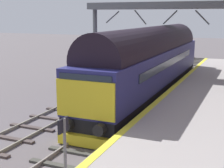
% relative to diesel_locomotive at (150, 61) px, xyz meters
% --- Properties ---
extents(ground_plane, '(140.00, 140.00, 0.00)m').
position_rel_diesel_locomotive_xyz_m(ground_plane, '(-0.00, -7.37, -2.48)').
color(ground_plane, '#5B5457').
rests_on(ground_plane, ground).
extents(track_main, '(2.50, 60.00, 0.15)m').
position_rel_diesel_locomotive_xyz_m(track_main, '(-0.00, -7.37, -2.43)').
color(track_main, gray).
rests_on(track_main, ground).
extents(track_adjacent_west, '(2.50, 60.00, 0.15)m').
position_rel_diesel_locomotive_xyz_m(track_adjacent_west, '(-3.47, -7.37, -2.43)').
color(track_adjacent_west, gray).
rests_on(track_adjacent_west, ground).
extents(station_platform, '(4.00, 44.00, 1.01)m').
position_rel_diesel_locomotive_xyz_m(station_platform, '(3.60, -7.37, -1.98)').
color(station_platform, '#9F9996').
rests_on(station_platform, ground).
extents(diesel_locomotive, '(2.74, 18.72, 4.68)m').
position_rel_diesel_locomotive_xyz_m(diesel_locomotive, '(0.00, 0.00, 0.00)').
color(diesel_locomotive, black).
rests_on(diesel_locomotive, ground).
extents(platform_number_sign, '(0.10, 0.44, 1.88)m').
position_rel_diesel_locomotive_xyz_m(platform_number_sign, '(1.94, -13.95, -0.22)').
color(platform_number_sign, slate).
rests_on(platform_number_sign, station_platform).
extents(overhead_footbridge, '(12.77, 2.00, 6.35)m').
position_rel_diesel_locomotive_xyz_m(overhead_footbridge, '(0.32, 3.82, 3.28)').
color(overhead_footbridge, slate).
rests_on(overhead_footbridge, ground).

